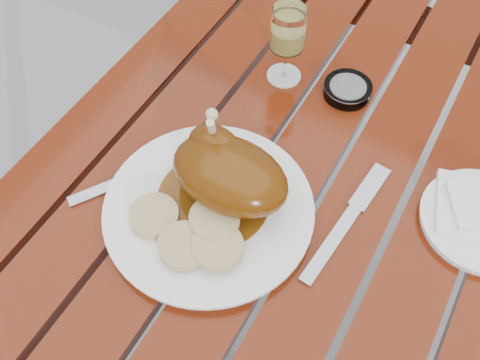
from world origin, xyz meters
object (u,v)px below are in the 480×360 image
table (278,272)px  wine_glass (287,45)px  side_plate (480,221)px  ashtray (347,90)px  dinner_plate (209,210)px

table → wine_glass: bearing=120.5°
wine_glass → side_plate: (0.40, -0.13, -0.07)m
wine_glass → side_plate: size_ratio=0.81×
table → ashtray: (0.01, 0.21, 0.39)m
wine_glass → table: bearing=-59.5°
dinner_plate → ashtray: (0.08, 0.33, 0.00)m
table → side_plate: side_plate is taller
dinner_plate → wine_glass: wine_glass is taller
table → dinner_plate: size_ratio=3.77×
side_plate → ashtray: (-0.28, 0.15, 0.00)m
dinner_plate → side_plate: (0.36, 0.19, -0.00)m
table → dinner_plate: 0.41m
dinner_plate → ashtray: size_ratio=3.72×
side_plate → ashtray: bearing=152.3°
dinner_plate → ashtray: same height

